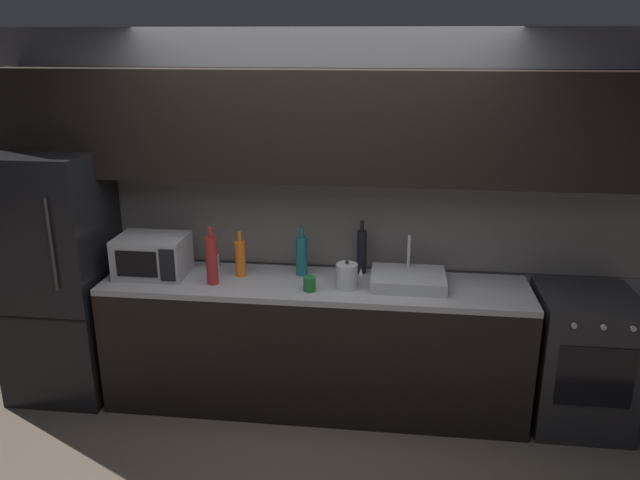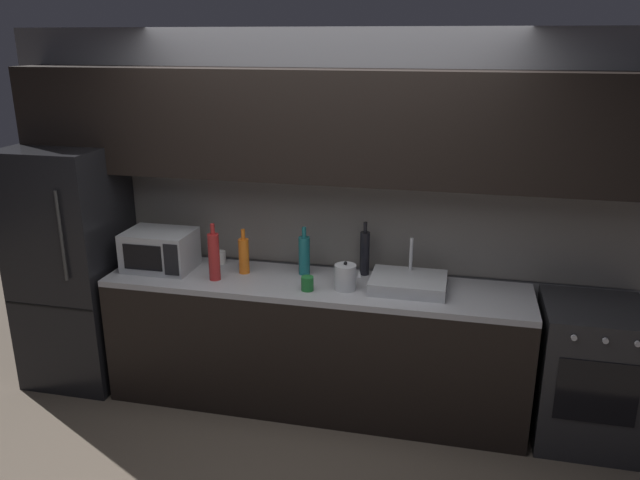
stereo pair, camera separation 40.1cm
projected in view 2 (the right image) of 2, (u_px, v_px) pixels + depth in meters
name	position (u px, v px, depth m)	size (l,w,h in m)	color
back_wall	(324.00, 176.00, 4.19)	(4.54, 0.44, 2.50)	slate
counter_run	(314.00, 344.00, 4.25)	(2.80, 0.60, 0.90)	black
refrigerator	(74.00, 266.00, 4.51)	(0.68, 0.69, 1.73)	black
oven_range	(587.00, 373.00, 3.88)	(0.60, 0.62, 0.90)	#232326
microwave	(160.00, 250.00, 4.33)	(0.46, 0.35, 0.27)	#A8AAAF
sink_basin	(408.00, 283.00, 4.00)	(0.48, 0.38, 0.30)	#ADAFB5
kettle	(345.00, 277.00, 3.98)	(0.17, 0.14, 0.19)	#B7BABF
wine_bottle_orange	(244.00, 255.00, 4.25)	(0.07, 0.07, 0.31)	orange
wine_bottle_dark	(365.00, 253.00, 4.21)	(0.07, 0.07, 0.37)	black
wine_bottle_red	(214.00, 256.00, 4.12)	(0.08, 0.08, 0.39)	#A82323
wine_bottle_teal	(304.00, 255.00, 4.22)	(0.08, 0.08, 0.33)	#19666B
mug_white	(220.00, 257.00, 4.45)	(0.08, 0.08, 0.09)	silver
mug_green	(307.00, 284.00, 3.97)	(0.08, 0.08, 0.09)	#1E6B2D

